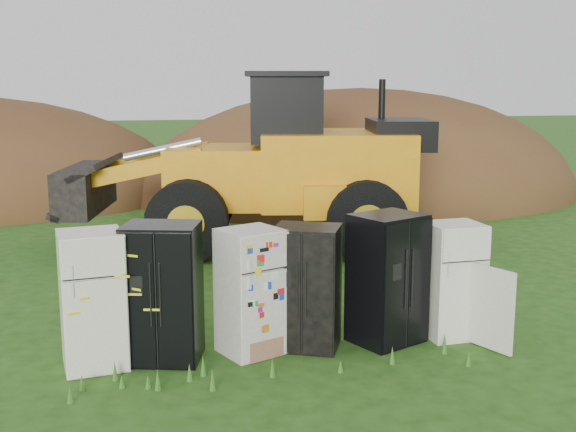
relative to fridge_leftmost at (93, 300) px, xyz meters
name	(u,v)px	position (x,y,z in m)	size (l,w,h in m)	color
ground	(285,349)	(2.48, 0.04, -0.87)	(120.00, 120.00, 0.00)	#204512
fridge_leftmost	(93,300)	(0.00, 0.00, 0.00)	(0.77, 0.74, 1.74)	white
fridge_black_side	(163,293)	(0.87, 0.04, 0.02)	(0.94, 0.74, 1.79)	black
fridge_sticker	(251,292)	(2.01, 0.03, -0.03)	(0.75, 0.69, 1.68)	silver
fridge_dark_mid	(307,287)	(2.79, 0.07, -0.03)	(0.86, 0.70, 1.67)	black
fridge_black_right	(387,279)	(3.91, 0.04, 0.03)	(0.90, 0.75, 1.80)	black
fridge_open_door	(453,280)	(4.90, 0.05, -0.06)	(0.74, 0.68, 1.63)	white
wheel_loader	(242,161)	(2.89, 6.21, 1.01)	(7.79, 3.16, 3.77)	orange
dirt_mound_right	(359,194)	(7.71, 12.79, -0.87)	(14.23, 10.44, 6.73)	#4C2B18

